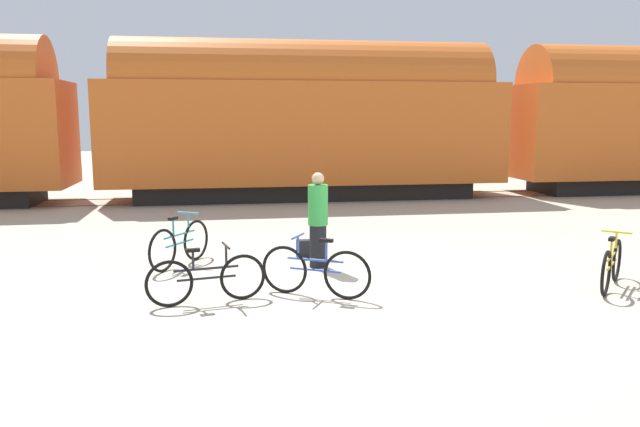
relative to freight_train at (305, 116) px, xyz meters
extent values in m
plane|color=#B2A893|center=(0.00, -10.65, -2.68)|extent=(80.00, 80.00, 0.00)
cube|color=black|center=(0.00, 0.00, -2.40)|extent=(10.79, 2.13, 0.55)
cube|color=#CC5B1E|center=(0.00, 0.00, -0.53)|extent=(12.85, 2.84, 3.19)
cylinder|color=#CC5B1E|center=(0.00, 0.00, 1.07)|extent=(11.82, 2.70, 2.70)
cube|color=#4C4238|center=(0.00, -0.72, -2.67)|extent=(52.32, 0.07, 0.01)
cube|color=#4C4238|center=(0.00, 0.72, -2.67)|extent=(52.32, 0.07, 0.01)
torus|color=black|center=(3.68, -11.13, -2.32)|extent=(0.51, 0.55, 0.70)
torus|color=black|center=(2.98, -11.90, -2.32)|extent=(0.51, 0.55, 0.70)
cylinder|color=gold|center=(3.33, -11.52, -2.14)|extent=(0.64, 0.70, 0.04)
cylinder|color=gold|center=(3.33, -11.52, -2.29)|extent=(0.59, 0.64, 0.04)
cylinder|color=gold|center=(3.21, -11.65, -2.00)|extent=(0.04, 0.04, 0.29)
cube|color=black|center=(3.21, -11.65, -1.85)|extent=(0.19, 0.20, 0.05)
cylinder|color=gold|center=(3.52, -11.31, -1.98)|extent=(0.04, 0.04, 0.33)
cylinder|color=gold|center=(3.52, -11.31, -1.82)|extent=(0.36, 0.33, 0.03)
torus|color=black|center=(-2.46, -11.22, -2.33)|extent=(0.68, 0.19, 0.69)
torus|color=black|center=(-3.50, -11.44, -2.33)|extent=(0.68, 0.19, 0.69)
cylinder|color=black|center=(-2.98, -11.33, -2.16)|extent=(0.93, 0.23, 0.04)
cylinder|color=black|center=(-2.98, -11.33, -2.30)|extent=(0.84, 0.21, 0.04)
cylinder|color=black|center=(-3.16, -11.37, -2.01)|extent=(0.04, 0.04, 0.29)
cube|color=black|center=(-3.16, -11.37, -1.87)|extent=(0.21, 0.12, 0.05)
cylinder|color=black|center=(-2.69, -11.27, -2.00)|extent=(0.04, 0.04, 0.32)
cylinder|color=black|center=(-2.69, -11.27, -1.84)|extent=(0.12, 0.46, 0.03)
torus|color=black|center=(-1.81, -10.98, -2.30)|extent=(0.67, 0.40, 0.74)
torus|color=black|center=(-0.93, -11.47, -2.30)|extent=(0.67, 0.40, 0.74)
cylinder|color=#3351B7|center=(-1.37, -11.22, -2.11)|extent=(0.80, 0.46, 0.04)
cylinder|color=#3351B7|center=(-1.37, -11.22, -2.27)|extent=(0.73, 0.42, 0.04)
cylinder|color=#3351B7|center=(-1.21, -11.31, -1.96)|extent=(0.04, 0.04, 0.31)
cube|color=black|center=(-1.21, -11.31, -1.80)|extent=(0.21, 0.17, 0.05)
cylinder|color=#3351B7|center=(-1.61, -11.09, -1.94)|extent=(0.04, 0.04, 0.35)
cylinder|color=#3351B7|center=(-1.61, -11.09, -1.77)|extent=(0.25, 0.42, 0.03)
torus|color=black|center=(-3.24, -8.50, -2.29)|extent=(0.45, 0.67, 0.77)
torus|color=black|center=(-3.78, -9.35, -2.29)|extent=(0.45, 0.67, 0.77)
cylinder|color=teal|center=(-3.51, -8.92, -2.10)|extent=(0.51, 0.77, 0.04)
cylinder|color=teal|center=(-3.51, -8.92, -2.26)|extent=(0.46, 0.70, 0.04)
cylinder|color=teal|center=(-3.60, -9.07, -1.93)|extent=(0.04, 0.04, 0.32)
cube|color=black|center=(-3.60, -9.07, -1.77)|extent=(0.17, 0.21, 0.05)
cylinder|color=teal|center=(-3.36, -8.69, -1.92)|extent=(0.04, 0.04, 0.36)
cylinder|color=teal|center=(-3.36, -8.69, -1.74)|extent=(0.41, 0.27, 0.03)
cylinder|color=black|center=(-1.04, -9.41, -2.29)|extent=(0.30, 0.30, 0.77)
cylinder|color=green|center=(-1.04, -9.41, -1.54)|extent=(0.36, 0.36, 0.72)
sphere|color=tan|center=(-1.04, -9.41, -1.07)|extent=(0.22, 0.22, 0.22)
cube|color=black|center=(-1.20, -8.61, -2.51)|extent=(0.28, 0.20, 0.34)
camera|label=1|loc=(-2.73, -20.27, 0.04)|focal=35.00mm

